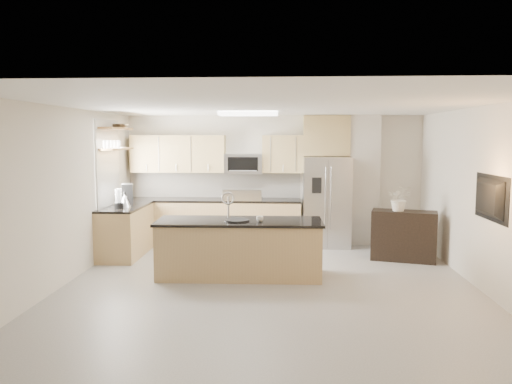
# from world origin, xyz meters

# --- Properties ---
(floor) EXTENTS (6.50, 6.50, 0.00)m
(floor) POSITION_xyz_m (0.00, 0.00, 0.00)
(floor) COLOR #A7A49F
(floor) RESTS_ON ground
(ceiling) EXTENTS (6.00, 6.50, 0.02)m
(ceiling) POSITION_xyz_m (0.00, 0.00, 2.60)
(ceiling) COLOR white
(ceiling) RESTS_ON wall_back
(wall_back) EXTENTS (6.00, 0.02, 2.60)m
(wall_back) POSITION_xyz_m (0.00, 3.25, 1.30)
(wall_back) COLOR beige
(wall_back) RESTS_ON floor
(wall_front) EXTENTS (6.00, 0.02, 2.60)m
(wall_front) POSITION_xyz_m (0.00, -3.25, 1.30)
(wall_front) COLOR beige
(wall_front) RESTS_ON floor
(wall_left) EXTENTS (0.02, 6.50, 2.60)m
(wall_left) POSITION_xyz_m (-3.00, 0.00, 1.30)
(wall_left) COLOR beige
(wall_left) RESTS_ON floor
(wall_right) EXTENTS (0.02, 6.50, 2.60)m
(wall_right) POSITION_xyz_m (3.00, 0.00, 1.30)
(wall_right) COLOR beige
(wall_right) RESTS_ON floor
(back_counter) EXTENTS (3.55, 0.66, 1.44)m
(back_counter) POSITION_xyz_m (-1.23, 2.93, 0.47)
(back_counter) COLOR tan
(back_counter) RESTS_ON floor
(left_counter) EXTENTS (0.66, 1.50, 0.92)m
(left_counter) POSITION_xyz_m (-2.67, 1.85, 0.46)
(left_counter) COLOR tan
(left_counter) RESTS_ON floor
(range) EXTENTS (0.76, 0.64, 1.14)m
(range) POSITION_xyz_m (-0.60, 2.92, 0.47)
(range) COLOR black
(range) RESTS_ON floor
(upper_cabinets) EXTENTS (3.50, 0.33, 0.75)m
(upper_cabinets) POSITION_xyz_m (-1.30, 3.09, 1.83)
(upper_cabinets) COLOR tan
(upper_cabinets) RESTS_ON wall_back
(microwave) EXTENTS (0.76, 0.40, 0.40)m
(microwave) POSITION_xyz_m (-0.60, 3.04, 1.63)
(microwave) COLOR #AFAFB1
(microwave) RESTS_ON upper_cabinets
(refrigerator) EXTENTS (0.92, 0.78, 1.78)m
(refrigerator) POSITION_xyz_m (1.06, 2.87, 0.89)
(refrigerator) COLOR #AFAFB1
(refrigerator) RESTS_ON floor
(partition_column) EXTENTS (0.60, 0.30, 2.60)m
(partition_column) POSITION_xyz_m (1.82, 3.10, 1.30)
(partition_column) COLOR beige
(partition_column) RESTS_ON floor
(window) EXTENTS (0.04, 1.15, 1.65)m
(window) POSITION_xyz_m (-2.98, 1.85, 1.65)
(window) COLOR white
(window) RESTS_ON wall_left
(shelf_lower) EXTENTS (0.30, 1.20, 0.04)m
(shelf_lower) POSITION_xyz_m (-2.85, 1.95, 1.95)
(shelf_lower) COLOR olive
(shelf_lower) RESTS_ON wall_left
(shelf_upper) EXTENTS (0.30, 1.20, 0.04)m
(shelf_upper) POSITION_xyz_m (-2.85, 1.95, 2.32)
(shelf_upper) COLOR olive
(shelf_upper) RESTS_ON wall_left
(ceiling_fixture) EXTENTS (1.00, 0.50, 0.06)m
(ceiling_fixture) POSITION_xyz_m (-0.40, 1.60, 2.56)
(ceiling_fixture) COLOR white
(ceiling_fixture) RESTS_ON ceiling
(island) EXTENTS (2.57, 0.97, 1.31)m
(island) POSITION_xyz_m (-0.47, 0.58, 0.45)
(island) COLOR tan
(island) RESTS_ON floor
(credenza) EXTENTS (1.18, 0.73, 0.88)m
(credenza) POSITION_xyz_m (2.33, 1.75, 0.44)
(credenza) COLOR black
(credenza) RESTS_ON floor
(cup) EXTENTS (0.13, 0.13, 0.09)m
(cup) POSITION_xyz_m (-0.15, 0.46, 0.93)
(cup) COLOR silver
(cup) RESTS_ON island
(platter) EXTENTS (0.50, 0.50, 0.02)m
(platter) POSITION_xyz_m (-0.51, 0.52, 0.90)
(platter) COLOR black
(platter) RESTS_ON island
(blender) EXTENTS (0.15, 0.15, 0.34)m
(blender) POSITION_xyz_m (-2.67, 1.51, 1.07)
(blender) COLOR black
(blender) RESTS_ON left_counter
(kettle) EXTENTS (0.22, 0.22, 0.27)m
(kettle) POSITION_xyz_m (-2.62, 1.69, 1.04)
(kettle) COLOR #AFAFB1
(kettle) RESTS_ON left_counter
(coffee_maker) EXTENTS (0.27, 0.30, 0.38)m
(coffee_maker) POSITION_xyz_m (-2.69, 2.06, 1.10)
(coffee_maker) COLOR black
(coffee_maker) RESTS_ON left_counter
(bowl) EXTENTS (0.49, 0.49, 0.09)m
(bowl) POSITION_xyz_m (-2.85, 2.21, 2.38)
(bowl) COLOR #AFAFB1
(bowl) RESTS_ON shelf_upper
(flower_vase) EXTENTS (0.67, 0.60, 0.67)m
(flower_vase) POSITION_xyz_m (2.23, 1.72, 1.21)
(flower_vase) COLOR silver
(flower_vase) RESTS_ON credenza
(television) EXTENTS (0.14, 1.08, 0.62)m
(television) POSITION_xyz_m (2.91, -0.20, 1.35)
(television) COLOR black
(television) RESTS_ON wall_right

